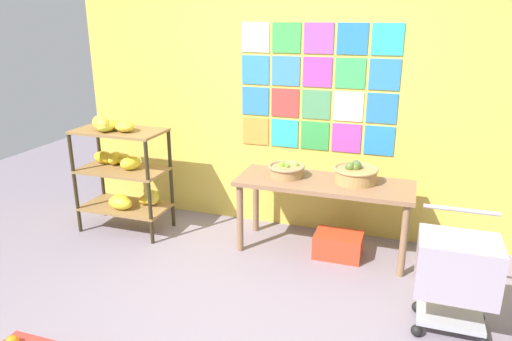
{
  "coord_description": "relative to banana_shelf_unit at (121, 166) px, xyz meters",
  "views": [
    {
      "loc": [
        1.08,
        -2.62,
        2.07
      ],
      "look_at": [
        -0.1,
        0.91,
        0.85
      ],
      "focal_mm": 33.13,
      "sensor_mm": 36.0,
      "label": 1
    }
  ],
  "objects": [
    {
      "name": "fruit_basket_back_right",
      "position": [
        1.63,
        0.18,
        0.08
      ],
      "size": [
        0.33,
        0.33,
        0.13
      ],
      "color": "#A37D4C",
      "rests_on": "display_table"
    },
    {
      "name": "ground",
      "position": [
        1.59,
        -1.15,
        -0.67
      ],
      "size": [
        9.53,
        9.53,
        0.0
      ],
      "primitive_type": "plane",
      "color": "gray"
    },
    {
      "name": "banana_shelf_unit",
      "position": [
        0.0,
        0.0,
        0.0
      ],
      "size": [
        0.86,
        0.51,
        1.18
      ],
      "color": "#302715",
      "rests_on": "ground"
    },
    {
      "name": "produce_crate_under_table",
      "position": [
        2.15,
        0.11,
        -0.56
      ],
      "size": [
        0.42,
        0.3,
        0.21
      ],
      "primitive_type": "cube",
      "color": "red",
      "rests_on": "ground"
    },
    {
      "name": "display_table",
      "position": [
        1.99,
        0.15,
        -0.08
      ],
      "size": [
        1.55,
        0.57,
        0.68
      ],
      "color": "#8C6446",
      "rests_on": "ground"
    },
    {
      "name": "back_wall_with_art",
      "position": [
        1.59,
        0.64,
        0.72
      ],
      "size": [
        4.55,
        0.07,
        2.77
      ],
      "color": "gold",
      "rests_on": "ground"
    },
    {
      "name": "fruit_basket_back_left",
      "position": [
        2.25,
        0.22,
        0.09
      ],
      "size": [
        0.39,
        0.39,
        0.18
      ],
      "color": "#AC844C",
      "rests_on": "display_table"
    },
    {
      "name": "shopping_cart",
      "position": [
        3.05,
        -0.71,
        -0.2
      ],
      "size": [
        0.52,
        0.43,
        0.82
      ],
      "rotation": [
        0.0,
        0.0,
        0.18
      ],
      "color": "black",
      "rests_on": "ground"
    }
  ]
}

